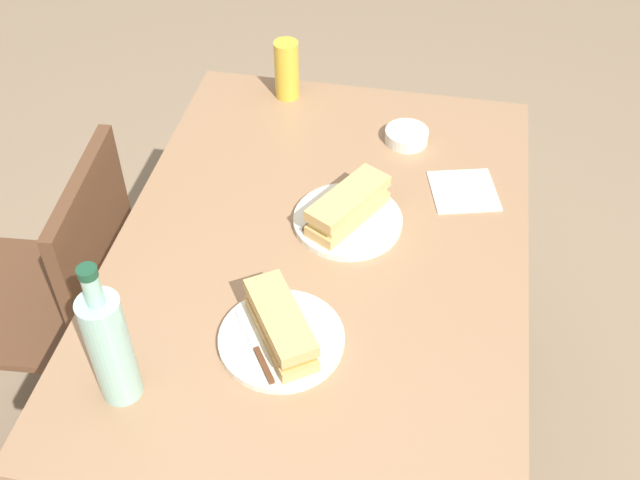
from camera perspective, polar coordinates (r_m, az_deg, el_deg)
ground_plane at (r=2.18m, az=0.00°, el=-14.73°), size 8.00×8.00×0.00m
dining_table at (r=1.66m, az=0.00°, el=-3.27°), size 1.19×0.84×0.75m
chair_far at (r=1.96m, az=-17.96°, el=-3.67°), size 0.43×0.43×0.84m
plate_near at (r=1.62m, az=2.06°, el=1.44°), size 0.23×0.23×0.01m
baguette_sandwich_near at (r=1.60m, az=2.09°, el=2.53°), size 0.21×0.16×0.07m
knife_near at (r=1.63m, az=0.43°, el=2.28°), size 0.17×0.08×0.01m
plate_far at (r=1.41m, az=-2.85°, el=-7.32°), size 0.23×0.23×0.01m
baguette_sandwich_far at (r=1.38m, az=-2.91°, el=-6.25°), size 0.20×0.17×0.07m
knife_far at (r=1.39m, az=-4.71°, el=-8.02°), size 0.16×0.11×0.01m
water_bottle at (r=1.30m, az=-15.22°, el=-7.56°), size 0.07×0.07×0.30m
beer_glass at (r=1.96m, az=-2.47°, el=12.43°), size 0.06×0.06×0.15m
olive_bowl at (r=1.85m, az=6.40°, el=7.63°), size 0.10×0.10×0.03m
paper_napkin at (r=1.73m, az=10.53°, el=3.59°), size 0.17×0.17×0.00m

